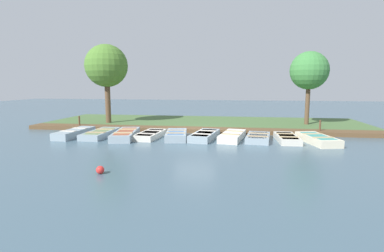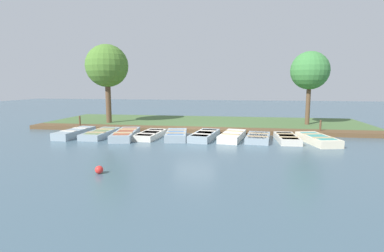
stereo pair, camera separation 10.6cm
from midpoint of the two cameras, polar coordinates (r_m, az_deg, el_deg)
ground_plane at (r=18.40m, az=0.34°, el=-1.76°), size 80.00×80.00×0.00m
shore_bank at (r=23.29m, az=2.15°, el=0.58°), size 8.00×24.00×0.21m
dock_walkway at (r=19.62m, az=0.89°, el=-0.75°), size 1.32×23.46×0.26m
rowboat_0 at (r=19.25m, az=-21.62°, el=-1.23°), size 3.21×1.13×0.44m
rowboat_1 at (r=18.77m, az=-17.15°, el=-1.37°), size 3.33×1.21×0.36m
rowboat_2 at (r=17.90m, az=-12.71°, el=-1.55°), size 3.67×1.73×0.43m
rowboat_3 at (r=17.80m, az=-8.11°, el=-1.63°), size 3.08×1.35×0.34m
rowboat_4 at (r=17.21m, az=-3.18°, el=-1.72°), size 2.89×1.56×0.44m
rowboat_5 at (r=17.19m, az=2.26°, el=-1.80°), size 3.27×1.58×0.39m
rowboat_6 at (r=17.11m, az=7.53°, el=-1.89°), size 3.18×1.58×0.41m
rowboat_7 at (r=17.06m, az=12.31°, el=-2.15°), size 2.79×1.53×0.34m
rowboat_8 at (r=17.27m, az=17.45°, el=-2.21°), size 2.81×1.17×0.35m
rowboat_9 at (r=17.33m, az=22.61°, el=-2.31°), size 3.23×1.85×0.41m
mooring_post_near at (r=22.30m, az=-20.79°, el=0.67°), size 0.12×0.12×0.93m
mooring_post_far at (r=20.04m, az=23.04°, el=-0.24°), size 0.12×0.12×0.93m
buoy at (r=11.09m, az=-17.35°, el=-7.98°), size 0.29×0.29×0.29m
park_tree_far_left at (r=23.42m, az=-16.11°, el=10.86°), size 3.13×3.13×6.02m
park_tree_left at (r=23.12m, az=21.30°, el=9.73°), size 2.69×2.69×5.41m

